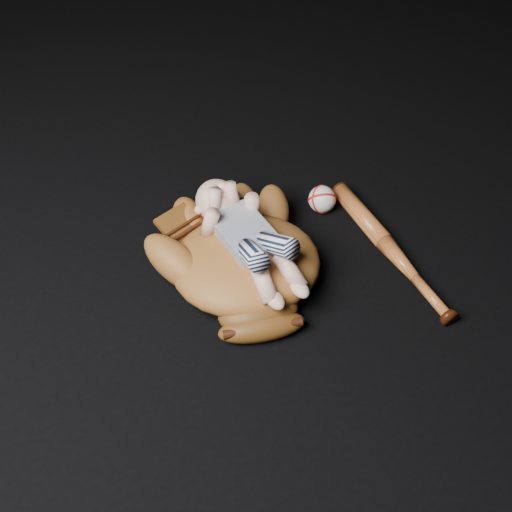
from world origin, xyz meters
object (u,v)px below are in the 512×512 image
newborn_baby (251,238)px  baseball_bat (390,249)px  baseball_glove (246,258)px  baseball (322,199)px

newborn_baby → baseball_bat: (0.31, -0.07, -0.10)m
newborn_baby → baseball_glove: bearing=171.0°
newborn_baby → baseball_bat: newborn_baby is taller
baseball_glove → newborn_baby: bearing=9.3°
baseball_glove → baseball: baseball_glove is taller
baseball_bat → baseball_glove: bearing=166.9°
baseball → newborn_baby: bearing=-152.6°
baseball_glove → baseball_bat: size_ratio=0.99×
newborn_baby → baseball: newborn_baby is taller
baseball_glove → baseball: 0.30m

